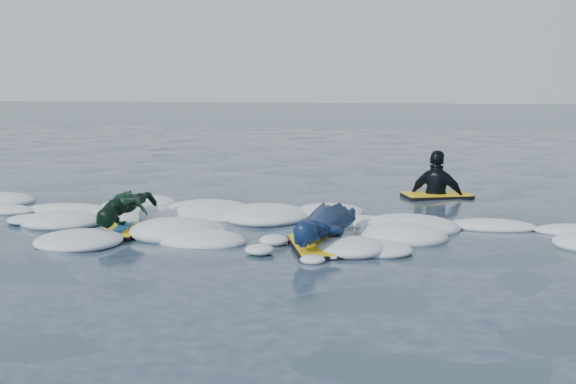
# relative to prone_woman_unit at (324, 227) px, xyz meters

# --- Properties ---
(ground) EXTENTS (120.00, 120.00, 0.00)m
(ground) POSITION_rel_prone_woman_unit_xyz_m (-1.91, -0.08, -0.23)
(ground) COLOR #172D37
(ground) RESTS_ON ground
(foam_band) EXTENTS (12.00, 3.10, 0.30)m
(foam_band) POSITION_rel_prone_woman_unit_xyz_m (-1.91, 0.95, -0.23)
(foam_band) COLOR white
(foam_band) RESTS_ON ground
(prone_woman_unit) EXTENTS (0.97, 1.77, 0.44)m
(prone_woman_unit) POSITION_rel_prone_woman_unit_xyz_m (0.00, 0.00, 0.00)
(prone_woman_unit) COLOR black
(prone_woman_unit) RESTS_ON ground
(prone_child_unit) EXTENTS (0.65, 1.30, 0.50)m
(prone_child_unit) POSITION_rel_prone_woman_unit_xyz_m (-2.60, 0.33, 0.03)
(prone_child_unit) COLOR black
(prone_child_unit) RESTS_ON ground
(waiting_rider_unit) EXTENTS (1.24, 0.96, 1.64)m
(waiting_rider_unit) POSITION_rel_prone_woman_unit_xyz_m (1.28, 3.86, -0.25)
(waiting_rider_unit) COLOR black
(waiting_rider_unit) RESTS_ON ground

